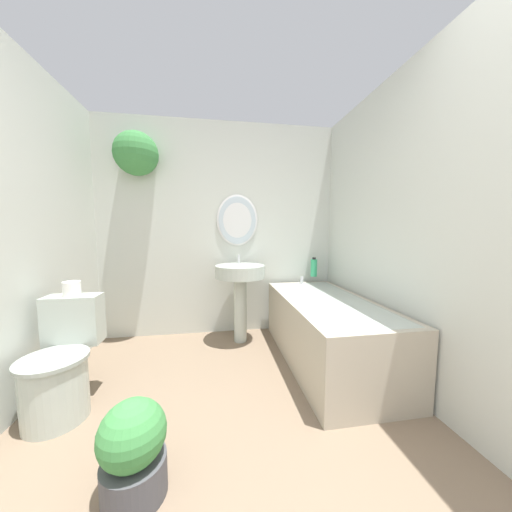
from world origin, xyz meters
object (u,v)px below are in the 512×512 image
object	(u,v)px
pedestal_sink	(240,282)
potted_plant	(133,449)
toilet	(61,367)
toilet_paper_roll	(72,289)
shampoo_bottle	(314,268)
bathtub	(327,328)

from	to	relation	value
pedestal_sink	potted_plant	distance (m)	1.73
pedestal_sink	toilet	bearing A→B (deg)	-144.16
toilet	potted_plant	xyz separation A→B (m)	(0.63, -0.65, -0.08)
pedestal_sink	toilet_paper_roll	distance (m)	1.45
shampoo_bottle	potted_plant	xyz separation A→B (m)	(-1.52, -1.73, -0.53)
potted_plant	pedestal_sink	bearing A→B (deg)	67.99
toilet	bathtub	world-z (taller)	toilet
pedestal_sink	toilet_paper_roll	size ratio (longest dim) A/B	8.41
bathtub	toilet_paper_roll	world-z (taller)	toilet_paper_roll
toilet	potted_plant	world-z (taller)	toilet
bathtub	shampoo_bottle	size ratio (longest dim) A/B	7.05
bathtub	potted_plant	distance (m)	1.70
toilet	toilet_paper_roll	bearing A→B (deg)	90.00
potted_plant	toilet_paper_roll	xyz separation A→B (m)	(-0.63, 0.83, 0.56)
bathtub	toilet_paper_roll	distance (m)	2.05
shampoo_bottle	potted_plant	bearing A→B (deg)	-131.28
toilet	shampoo_bottle	world-z (taller)	shampoo_bottle
toilet	bathtub	distance (m)	2.02
bathtub	shampoo_bottle	distance (m)	0.86
potted_plant	toilet_paper_roll	world-z (taller)	toilet_paper_roll
shampoo_bottle	toilet_paper_roll	xyz separation A→B (m)	(-2.14, -0.89, 0.02)
toilet_paper_roll	shampoo_bottle	bearing A→B (deg)	22.63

